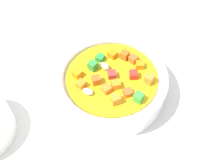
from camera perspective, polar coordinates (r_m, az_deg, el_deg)
The scene contains 3 objects.
ground_plane at distance 44.01cm, azimuth -0.00°, elevation -2.61°, with size 140.00×140.00×2.00cm, color silver.
soup_bowl_main at distance 40.93cm, azimuth 0.01°, elevation 0.30°, with size 17.89×17.89×5.87cm.
spoon at distance 53.22cm, azimuth 10.15°, elevation 11.32°, with size 23.95×2.57×0.88cm.
Camera 1 is at (-0.56, 24.37, 35.64)cm, focal length 40.40 mm.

